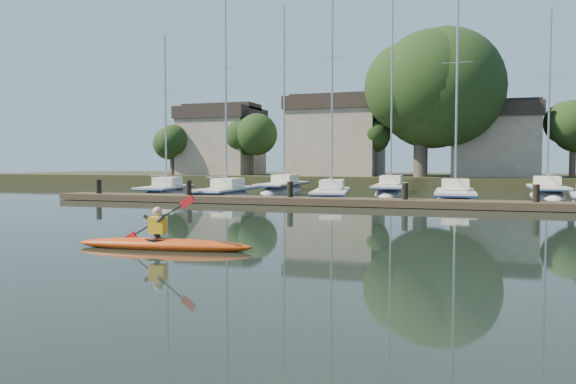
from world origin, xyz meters
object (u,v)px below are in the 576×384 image
(sailboat_2, at_px, (331,203))
(sailboat_7, at_px, (547,199))
(dock, at_px, (346,202))
(sailboat_5, at_px, (283,193))
(sailboat_1, at_px, (225,201))
(kayak, at_px, (163,242))
(sailboat_0, at_px, (165,198))
(sailboat_3, at_px, (455,205))
(sailboat_6, at_px, (390,196))

(sailboat_2, bearing_deg, sailboat_7, 23.11)
(dock, xyz_separation_m, sailboat_5, (-7.78, 13.10, -0.40))
(sailboat_1, bearing_deg, kayak, -73.24)
(sailboat_0, distance_m, sailboat_3, 18.84)
(kayak, distance_m, sailboat_2, 20.13)
(kayak, relative_size, sailboat_5, 0.30)
(dock, bearing_deg, sailboat_7, 48.83)
(sailboat_3, distance_m, sailboat_6, 9.24)
(sailboat_2, bearing_deg, kayak, -98.22)
(sailboat_0, height_order, sailboat_3, sailboat_3)
(kayak, relative_size, sailboat_0, 0.39)
(kayak, distance_m, sailboat_3, 21.41)
(kayak, height_order, sailboat_1, sailboat_1)
(sailboat_2, bearing_deg, sailboat_3, -7.68)
(dock, xyz_separation_m, sailboat_0, (-13.54, 5.20, -0.40))
(dock, distance_m, sailboat_0, 14.51)
(sailboat_5, bearing_deg, sailboat_1, -95.47)
(dock, distance_m, sailboat_6, 12.59)
(dock, relative_size, sailboat_6, 2.03)
(dock, height_order, sailboat_6, sailboat_6)
(sailboat_5, bearing_deg, dock, -60.03)
(kayak, bearing_deg, sailboat_0, 114.23)
(sailboat_1, relative_size, sailboat_3, 1.04)
(sailboat_2, height_order, sailboat_5, sailboat_5)
(sailboat_3, distance_m, sailboat_5, 15.58)
(dock, bearing_deg, sailboat_6, 87.27)
(kayak, xyz_separation_m, sailboat_1, (-7.18, 19.65, -0.37))
(sailboat_0, bearing_deg, sailboat_2, -13.66)
(sailboat_2, height_order, sailboat_3, sailboat_2)
(kayak, distance_m, dock, 15.80)
(sailboat_5, bearing_deg, sailboat_2, -56.33)
(sailboat_7, bearing_deg, kayak, -112.45)
(sailboat_5, bearing_deg, sailboat_6, -4.34)
(sailboat_3, height_order, sailboat_7, sailboat_7)
(sailboat_2, relative_size, sailboat_5, 0.92)
(dock, relative_size, sailboat_2, 2.34)
(sailboat_1, xyz_separation_m, sailboat_6, (9.14, 8.66, -0.00))
(sailboat_3, bearing_deg, sailboat_2, -179.90)
(dock, distance_m, sailboat_2, 4.76)
(sailboat_0, relative_size, sailboat_3, 0.89)
(sailboat_0, xyz_separation_m, sailboat_3, (18.83, -0.59, -0.00))
(kayak, bearing_deg, sailboat_2, 85.32)
(sailboat_0, distance_m, sailboat_2, 11.76)
(dock, height_order, sailboat_5, sailboat_5)
(sailboat_1, xyz_separation_m, sailboat_3, (13.83, 0.70, -0.01))
(sailboat_6, bearing_deg, sailboat_1, -140.22)
(sailboat_3, xyz_separation_m, sailboat_6, (-4.69, 7.96, 0.01))
(sailboat_0, relative_size, sailboat_5, 0.77)
(dock, bearing_deg, sailboat_0, 159.00)
(sailboat_3, bearing_deg, sailboat_5, 145.26)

